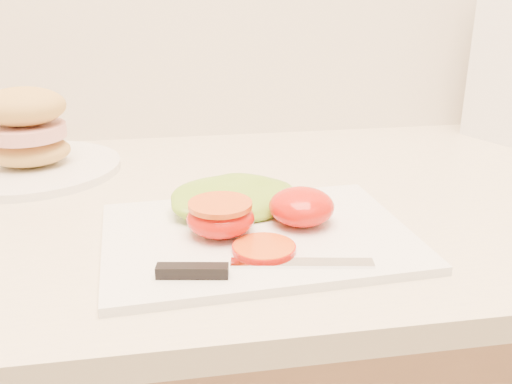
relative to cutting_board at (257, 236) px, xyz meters
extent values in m
cube|color=beige|center=(0.40, 0.14, -0.02)|extent=(3.92, 0.65, 0.03)
cube|color=white|center=(0.00, 0.00, 0.00)|extent=(0.36, 0.27, 0.01)
ellipsoid|color=red|center=(0.05, 0.02, 0.03)|extent=(0.08, 0.08, 0.04)
ellipsoid|color=red|center=(-0.04, 0.00, 0.02)|extent=(0.08, 0.08, 0.04)
cylinder|color=#B32B0A|center=(-0.04, 0.00, 0.04)|extent=(0.07, 0.07, 0.01)
cylinder|color=orange|center=(0.00, -0.05, 0.01)|extent=(0.07, 0.07, 0.01)
ellipsoid|color=#82A62B|center=(-0.02, 0.07, 0.02)|extent=(0.19, 0.15, 0.03)
ellipsoid|color=#82A62B|center=(0.02, 0.08, 0.02)|extent=(0.13, 0.13, 0.02)
cube|color=silver|center=(0.03, -0.08, 0.01)|extent=(0.14, 0.04, 0.00)
cube|color=black|center=(-0.08, -0.09, 0.01)|extent=(0.07, 0.03, 0.01)
cylinder|color=white|center=(-0.30, 0.30, 0.00)|extent=(0.27, 0.27, 0.01)
ellipsoid|color=#B49145|center=(-0.30, 0.30, 0.03)|extent=(0.12, 0.10, 0.04)
cylinder|color=#D8938C|center=(-0.30, 0.30, 0.06)|extent=(0.12, 0.12, 0.02)
ellipsoid|color=#B49145|center=(-0.30, 0.30, 0.10)|extent=(0.12, 0.10, 0.06)
camera|label=1|loc=(-0.10, -0.58, 0.28)|focal=40.00mm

